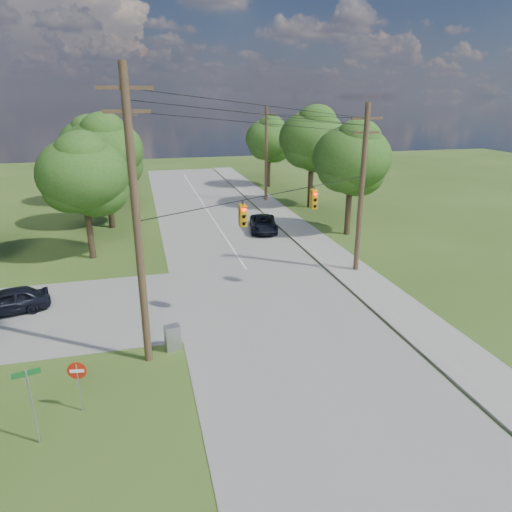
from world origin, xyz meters
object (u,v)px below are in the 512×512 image
object	(u,v)px
pole_north_w	(131,157)
control_cabinet	(173,338)
pole_sw	(137,221)
do_not_enter_sign	(78,375)
car_main_north	(264,224)
car_cross_dark	(8,301)
pole_north_e	(266,153)
pole_ne	(362,188)

from	to	relation	value
pole_north_w	control_cabinet	world-z (taller)	pole_north_w
pole_sw	do_not_enter_sign	distance (m)	6.06
pole_north_w	car_main_north	size ratio (longest dim) A/B	2.14
car_cross_dark	pole_sw	bearing A→B (deg)	34.75
pole_north_w	do_not_enter_sign	size ratio (longest dim) A/B	4.96
pole_north_w	do_not_enter_sign	distance (m)	32.76
pole_north_e	control_cabinet	distance (m)	31.86
pole_north_w	car_cross_dark	xyz separation A→B (m)	(-6.52, -23.21, -4.42)
pole_ne	car_cross_dark	xyz separation A→B (m)	(-20.42, -1.21, -4.76)
pole_north_e	car_cross_dark	distance (m)	31.23
pole_ne	pole_north_w	size ratio (longest dim) A/B	1.05
pole_ne	do_not_enter_sign	size ratio (longest dim) A/B	5.20
car_main_north	do_not_enter_sign	xyz separation A→B (m)	(-12.54, -20.99, 0.82)
car_cross_dark	do_not_enter_sign	xyz separation A→B (m)	(4.48, -9.28, 0.78)
pole_north_w	control_cabinet	bearing A→B (deg)	-87.04
car_main_north	control_cabinet	distance (m)	19.67
pole_sw	pole_ne	xyz separation A→B (m)	(13.50, 7.60, -0.76)
pole_sw	pole_ne	size ratio (longest dim) A/B	1.14
pole_north_e	do_not_enter_sign	bearing A→B (deg)	-116.14
pole_north_e	car_cross_dark	bearing A→B (deg)	-131.34
pole_sw	car_cross_dark	bearing A→B (deg)	137.30
pole_north_e	pole_north_w	bearing A→B (deg)	180.00
car_main_north	do_not_enter_sign	distance (m)	24.47
control_cabinet	pole_sw	bearing A→B (deg)	-162.74
pole_north_e	pole_north_w	size ratio (longest dim) A/B	1.00
car_cross_dark	car_main_north	bearing A→B (deg)	111.97
pole_sw	pole_ne	distance (m)	15.51
pole_sw	car_main_north	size ratio (longest dim) A/B	2.57
car_cross_dark	control_cabinet	world-z (taller)	car_cross_dark
pole_ne	car_cross_dark	size ratio (longest dim) A/B	2.63
pole_north_e	pole_sw	bearing A→B (deg)	-114.52
pole_ne	pole_north_w	world-z (taller)	pole_ne
car_cross_dark	pole_ne	bearing A→B (deg)	80.85
pole_sw	car_main_north	world-z (taller)	pole_sw
car_main_north	do_not_enter_sign	bearing A→B (deg)	-109.71
pole_sw	pole_north_e	xyz separation A→B (m)	(13.50, 29.60, -1.10)
car_main_north	pole_north_w	bearing A→B (deg)	143.53
car_cross_dark	car_main_north	xyz separation A→B (m)	(17.02, 11.71, -0.03)
pole_sw	car_main_north	distance (m)	21.45
car_main_north	pole_sw	bearing A→B (deg)	-108.02
pole_ne	pole_north_e	distance (m)	22.00
car_main_north	do_not_enter_sign	size ratio (longest dim) A/B	2.31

